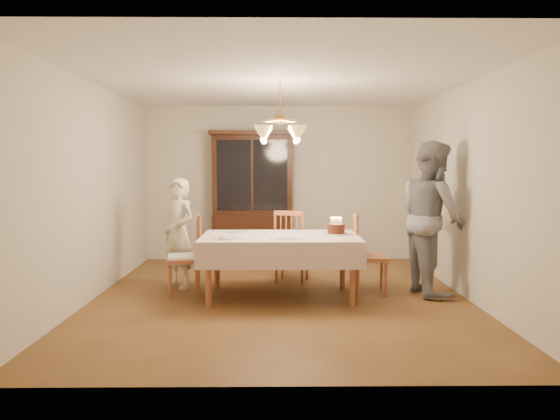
{
  "coord_description": "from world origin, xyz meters",
  "views": [
    {
      "loc": [
        -0.06,
        -5.99,
        1.59
      ],
      "look_at": [
        0.0,
        0.2,
        1.05
      ],
      "focal_mm": 32.0,
      "sensor_mm": 36.0,
      "label": 1
    }
  ],
  "objects_px": {
    "china_hutch": "(253,200)",
    "birthday_cake": "(336,230)",
    "chair_far_side": "(292,250)",
    "dining_table": "(280,242)",
    "elderly_woman": "(179,233)"
  },
  "relations": [
    {
      "from": "china_hutch",
      "to": "birthday_cake",
      "type": "distance_m",
      "value": 2.45
    },
    {
      "from": "elderly_woman",
      "to": "birthday_cake",
      "type": "distance_m",
      "value": 2.06
    },
    {
      "from": "dining_table",
      "to": "china_hutch",
      "type": "distance_m",
      "value": 2.32
    },
    {
      "from": "dining_table",
      "to": "birthday_cake",
      "type": "height_order",
      "value": "birthday_cake"
    },
    {
      "from": "elderly_woman",
      "to": "birthday_cake",
      "type": "height_order",
      "value": "elderly_woman"
    },
    {
      "from": "china_hutch",
      "to": "birthday_cake",
      "type": "height_order",
      "value": "china_hutch"
    },
    {
      "from": "china_hutch",
      "to": "elderly_woman",
      "type": "distance_m",
      "value": 1.98
    },
    {
      "from": "dining_table",
      "to": "china_hutch",
      "type": "height_order",
      "value": "china_hutch"
    },
    {
      "from": "birthday_cake",
      "to": "elderly_woman",
      "type": "bearing_deg",
      "value": 167.97
    },
    {
      "from": "chair_far_side",
      "to": "china_hutch",
      "type": "bearing_deg",
      "value": 112.49
    },
    {
      "from": "china_hutch",
      "to": "dining_table",
      "type": "bearing_deg",
      "value": -79.17
    },
    {
      "from": "dining_table",
      "to": "chair_far_side",
      "type": "distance_m",
      "value": 0.86
    },
    {
      "from": "chair_far_side",
      "to": "birthday_cake",
      "type": "bearing_deg",
      "value": -54.31
    },
    {
      "from": "dining_table",
      "to": "chair_far_side",
      "type": "bearing_deg",
      "value": 78.34
    },
    {
      "from": "chair_far_side",
      "to": "birthday_cake",
      "type": "relative_size",
      "value": 3.33
    }
  ]
}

